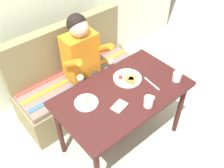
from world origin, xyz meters
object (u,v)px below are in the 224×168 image
object	(u,v)px
plate_breakfast	(128,78)
napkin	(119,106)
person	(85,60)
coffee_mug	(177,76)
table	(123,98)
coffee_mug_second	(149,101)
plate_eggs	(86,103)
couch	(78,81)
knife	(152,84)

from	to	relation	value
plate_breakfast	napkin	distance (m)	0.35
person	coffee_mug	size ratio (longest dim) A/B	10.27
table	plate_breakfast	bearing A→B (deg)	32.77
table	coffee_mug_second	xyz separation A→B (m)	(0.05, -0.26, 0.13)
plate_eggs	napkin	distance (m)	0.28
table	couch	size ratio (longest dim) A/B	0.83
coffee_mug	coffee_mug_second	size ratio (longest dim) A/B	1.00
person	plate_breakfast	bearing A→B (deg)	-74.80
coffee_mug_second	napkin	xyz separation A→B (m)	(-0.19, 0.15, -0.05)
plate_eggs	person	bearing A→B (deg)	55.05
coffee_mug_second	table	bearing A→B (deg)	100.83
plate_breakfast	plate_eggs	world-z (taller)	plate_breakfast
table	person	size ratio (longest dim) A/B	0.99
knife	couch	bearing A→B (deg)	113.86
table	plate_breakfast	size ratio (longest dim) A/B	4.50
person	napkin	bearing A→B (deg)	-102.43
couch	plate_eggs	distance (m)	0.84
couch	coffee_mug	world-z (taller)	couch
table	coffee_mug	size ratio (longest dim) A/B	10.17
napkin	knife	xyz separation A→B (m)	(0.41, 0.01, -0.00)
coffee_mug_second	knife	size ratio (longest dim) A/B	0.59
table	plate_eggs	distance (m)	0.36
couch	person	xyz separation A→B (m)	(0.01, -0.17, 0.41)
table	plate_eggs	world-z (taller)	plate_eggs
napkin	table	bearing A→B (deg)	36.75
plate_breakfast	napkin	size ratio (longest dim) A/B	1.93
plate_breakfast	napkin	world-z (taller)	plate_breakfast
table	napkin	world-z (taller)	napkin
plate_eggs	coffee_mug	bearing A→B (deg)	-21.07
person	knife	xyz separation A→B (m)	(0.26, -0.68, -0.01)
table	coffee_mug	bearing A→B (deg)	-23.43
table	coffee_mug_second	size ratio (longest dim) A/B	10.17
couch	person	bearing A→B (deg)	-85.77
couch	person	world-z (taller)	person
coffee_mug_second	napkin	world-z (taller)	coffee_mug_second
plate_eggs	plate_breakfast	bearing A→B (deg)	-0.95
person	knife	distance (m)	0.73
knife	table	bearing A→B (deg)	167.20
table	napkin	distance (m)	0.19
plate_breakfast	table	bearing A→B (deg)	-147.23
plate_breakfast	coffee_mug_second	bearing A→B (deg)	-105.62
plate_eggs	coffee_mug	world-z (taller)	coffee_mug
couch	plate_eggs	xyz separation A→B (m)	(-0.33, -0.66, 0.41)
couch	table	bearing A→B (deg)	-90.00
plate_breakfast	plate_eggs	bearing A→B (deg)	179.05
napkin	plate_breakfast	bearing A→B (deg)	34.76
couch	coffee_mug_second	xyz separation A→B (m)	(0.05, -1.02, 0.45)
coffee_mug_second	knife	bearing A→B (deg)	36.23
plate_breakfast	plate_eggs	size ratio (longest dim) A/B	1.31
plate_eggs	knife	distance (m)	0.63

